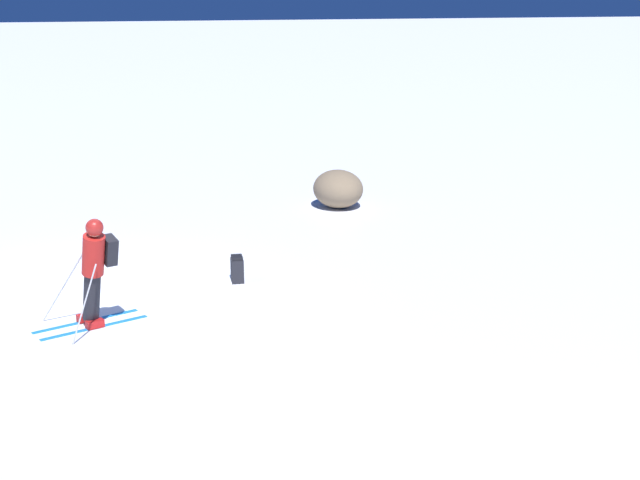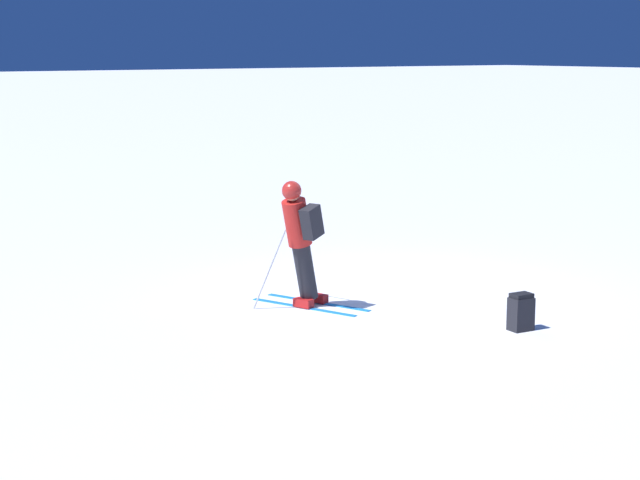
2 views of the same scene
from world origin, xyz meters
TOP-DOWN VIEW (x-y plane):
  - ground_plane at (0.00, 0.00)m, footprint 300.00×300.00m
  - skier at (1.69, 0.12)m, footprint 1.31×1.83m
  - spare_backpack at (-0.05, 2.72)m, footprint 0.32×0.25m

SIDE VIEW (x-z plane):
  - ground_plane at x=0.00m, z-range 0.00..0.00m
  - spare_backpack at x=-0.05m, z-range -0.01..0.49m
  - skier at x=1.69m, z-range 0.10..2.00m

